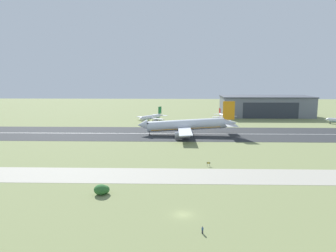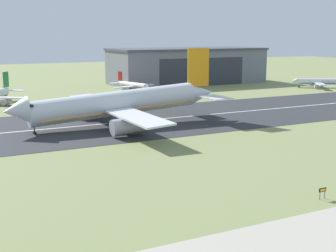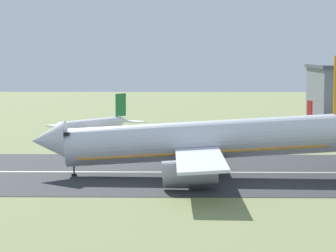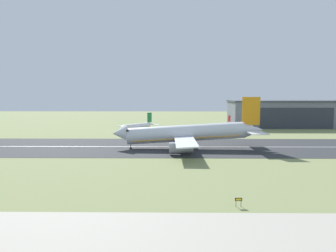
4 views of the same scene
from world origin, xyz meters
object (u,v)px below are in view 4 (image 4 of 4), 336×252
at_px(runway_sign, 239,200).
at_px(airplane_parked_west, 236,125).
at_px(airplane_landing, 187,134).
at_px(airplane_parked_centre, 137,127).

bearing_deg(runway_sign, airplane_parked_west, 79.33).
bearing_deg(airplane_landing, airplane_parked_centre, 114.52).
relative_size(airplane_parked_west, airplane_parked_centre, 0.83).
relative_size(airplane_landing, airplane_parked_west, 2.76).
relative_size(airplane_parked_west, runway_sign, 12.46).
relative_size(airplane_landing, airplane_parked_centre, 2.29).
height_order(airplane_landing, airplane_parked_centre, airplane_landing).
xyz_separation_m(airplane_parked_centre, runway_sign, (30.12, -114.19, -1.68)).
height_order(airplane_parked_centre, runway_sign, airplane_parked_centre).
distance_m(airplane_parked_west, runway_sign, 125.64).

